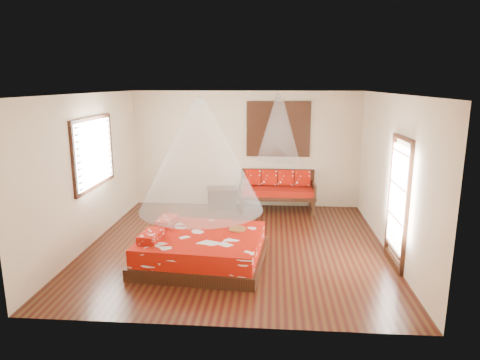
% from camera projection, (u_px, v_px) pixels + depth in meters
% --- Properties ---
extents(room, '(5.54, 5.54, 2.84)m').
position_uv_depth(room, '(236.00, 173.00, 7.73)').
color(room, black).
rests_on(room, ground).
extents(bed, '(2.19, 2.01, 0.64)m').
position_uv_depth(bed, '(201.00, 249.00, 7.22)').
color(bed, black).
rests_on(bed, floor).
extents(daybed, '(1.78, 0.79, 0.94)m').
position_uv_depth(daybed, '(277.00, 189.00, 10.18)').
color(daybed, black).
rests_on(daybed, floor).
extents(storage_chest, '(0.80, 0.66, 0.49)m').
position_uv_depth(storage_chest, '(222.00, 198.00, 10.41)').
color(storage_chest, black).
rests_on(storage_chest, floor).
extents(shutter_panel, '(1.52, 0.06, 1.32)m').
position_uv_depth(shutter_panel, '(278.00, 129.00, 10.20)').
color(shutter_panel, black).
rests_on(shutter_panel, wall_back).
extents(window_left, '(0.10, 1.74, 1.34)m').
position_uv_depth(window_left, '(94.00, 153.00, 8.06)').
color(window_left, black).
rests_on(window_left, wall_left).
extents(glazed_door, '(0.08, 1.02, 2.16)m').
position_uv_depth(glazed_door, '(398.00, 202.00, 7.01)').
color(glazed_door, black).
rests_on(glazed_door, floor).
extents(wine_tray, '(0.30, 0.30, 0.24)m').
position_uv_depth(wine_tray, '(237.00, 226.00, 7.39)').
color(wine_tray, brown).
rests_on(wine_tray, bed).
extents(mosquito_net_main, '(2.04, 2.04, 1.80)m').
position_uv_depth(mosquito_net_main, '(200.00, 155.00, 6.86)').
color(mosquito_net_main, white).
rests_on(mosquito_net_main, ceiling).
extents(mosquito_net_daybed, '(0.99, 0.99, 1.50)m').
position_uv_depth(mosquito_net_daybed, '(279.00, 127.00, 9.72)').
color(mosquito_net_daybed, white).
rests_on(mosquito_net_daybed, ceiling).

